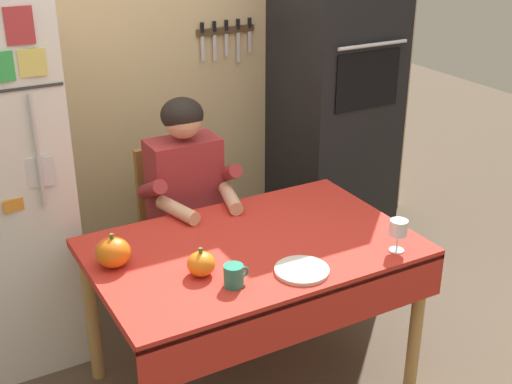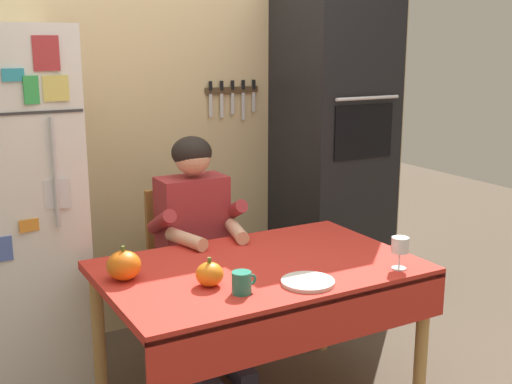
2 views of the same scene
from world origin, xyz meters
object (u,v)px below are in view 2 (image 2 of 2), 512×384
serving_tray (308,282)px  coffee_mug (242,283)px  seated_person (198,234)px  refrigerator (3,214)px  wall_oven (333,149)px  pumpkin_medium (210,274)px  chair_behind_person (185,264)px  pumpkin_large (124,265)px  dining_table (261,284)px  wine_glass (400,246)px

serving_tray → coffee_mug: bearing=171.5°
seated_person → coffee_mug: (-0.19, -0.84, 0.05)m
refrigerator → wall_oven: size_ratio=0.86×
refrigerator → seated_person: bearing=-17.0°
wall_oven → serving_tray: bearing=-129.4°
refrigerator → pumpkin_medium: size_ratio=14.76×
refrigerator → seated_person: 0.97m
chair_behind_person → pumpkin_large: (-0.55, -0.65, 0.29)m
dining_table → chair_behind_person: size_ratio=1.51×
wall_oven → dining_table: (-1.05, -0.92, -0.39)m
refrigerator → coffee_mug: (0.72, -1.12, -0.12)m
pumpkin_large → pumpkin_medium: size_ratio=1.21×
pumpkin_medium → chair_behind_person: bearing=73.4°
refrigerator → pumpkin_medium: bearing=-56.7°
wall_oven → seated_person: (-1.09, -0.32, -0.31)m
wall_oven → pumpkin_large: bearing=-154.5°
serving_tray → wine_glass: bearing=-6.1°
dining_table → seated_person: bearing=93.6°
wine_glass → refrigerator: bearing=140.4°
coffee_mug → wine_glass: wine_glass is taller
wall_oven → pumpkin_medium: wall_oven is taller
dining_table → serving_tray: bearing=-77.7°
dining_table → chair_behind_person: bearing=92.7°
pumpkin_medium → wall_oven: bearing=37.1°
dining_table → wine_glass: size_ratio=9.60×
pumpkin_medium → seated_person: bearing=69.3°
pumpkin_large → pumpkin_medium: 0.37m
wall_oven → pumpkin_large: (-1.64, -0.78, -0.25)m
wine_glass → serving_tray: bearing=173.9°
wall_oven → dining_table: wall_oven is taller
wine_glass → coffee_mug: bearing=173.0°
dining_table → pumpkin_medium: size_ratio=11.48×
dining_table → chair_behind_person: (-0.04, 0.79, -0.14)m
chair_behind_person → coffee_mug: size_ratio=8.69×
serving_tray → pumpkin_large: bearing=147.0°
dining_table → chair_behind_person: 0.81m
refrigerator → chair_behind_person: (0.91, -0.09, -0.39)m
chair_behind_person → wine_glass: 1.29m
coffee_mug → pumpkin_large: size_ratio=0.72×
pumpkin_large → pumpkin_medium: (0.28, -0.24, -0.01)m
wine_glass → pumpkin_medium: bearing=164.4°
chair_behind_person → serving_tray: size_ratio=4.14×
pumpkin_medium → serving_tray: size_ratio=0.54×
dining_table → wine_glass: wine_glass is taller
refrigerator → chair_behind_person: size_ratio=1.94×
seated_person → chair_behind_person: bearing=90.0°
wall_oven → wine_glass: wall_oven is taller
chair_behind_person → wine_glass: size_ratio=6.38×
chair_behind_person → wine_glass: bearing=-63.9°
dining_table → seated_person: size_ratio=1.12×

